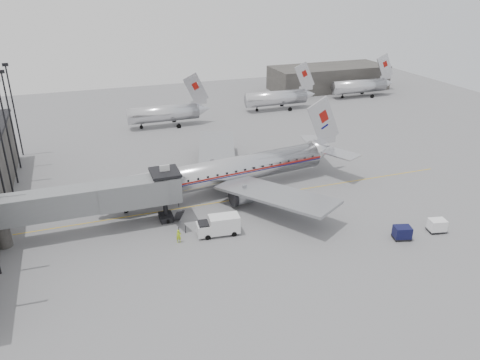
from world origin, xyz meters
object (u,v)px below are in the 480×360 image
object	(u,v)px
service_van	(219,225)
baggage_cart_white	(437,225)
airliner	(229,171)
baggage_cart_navy	(402,232)
ramp_worker	(179,236)

from	to	relation	value
service_van	baggage_cart_white	bearing A→B (deg)	-12.87
baggage_cart_white	airliner	bearing A→B (deg)	147.36
airliner	baggage_cart_white	world-z (taller)	airliner
airliner	baggage_cart_navy	xyz separation A→B (m)	(14.58, -19.10, -2.14)
baggage_cart_white	ramp_worker	size ratio (longest dim) A/B	1.42
ramp_worker	airliner	bearing A→B (deg)	53.02
service_van	baggage_cart_navy	world-z (taller)	service_van
baggage_cart_navy	baggage_cart_white	xyz separation A→B (m)	(4.93, -0.00, 0.00)
service_van	baggage_cart_white	distance (m)	25.72
airliner	ramp_worker	distance (m)	15.05
baggage_cart_white	ramp_worker	world-z (taller)	ramp_worker
airliner	baggage_cart_navy	size ratio (longest dim) A/B	16.12
airliner	ramp_worker	size ratio (longest dim) A/B	23.50
airliner	ramp_worker	xyz separation A→B (m)	(-9.74, -11.26, -2.17)
airliner	baggage_cart_navy	world-z (taller)	airliner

